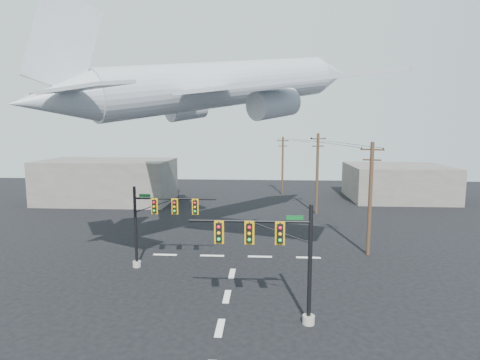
# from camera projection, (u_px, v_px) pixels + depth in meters

# --- Properties ---
(ground) EXTENTS (120.00, 120.00, 0.00)m
(ground) POSITION_uv_depth(u_px,v_px,m) (220.00, 328.00, 21.53)
(ground) COLOR black
(ground) RESTS_ON ground
(lane_markings) EXTENTS (14.00, 21.20, 0.01)m
(lane_markings) POSITION_uv_depth(u_px,v_px,m) (229.00, 288.00, 26.80)
(lane_markings) COLOR white
(lane_markings) RESTS_ON ground
(signal_mast_near) EXTENTS (6.85, 0.73, 6.67)m
(signal_mast_near) POSITION_uv_depth(u_px,v_px,m) (279.00, 257.00, 21.52)
(signal_mast_near) COLOR gray
(signal_mast_near) RESTS_ON ground
(signal_mast_far) EXTENTS (6.49, 0.69, 6.27)m
(signal_mast_far) POSITION_uv_depth(u_px,v_px,m) (156.00, 222.00, 30.24)
(signal_mast_far) COLOR gray
(signal_mast_far) RESTS_ON ground
(utility_pole_a) EXTENTS (1.80, 0.84, 9.50)m
(utility_pole_a) POSITION_uv_depth(u_px,v_px,m) (370.00, 197.00, 33.17)
(utility_pole_a) COLOR #4B3320
(utility_pole_a) RESTS_ON ground
(utility_pole_b) EXTENTS (1.94, 0.77, 9.91)m
(utility_pole_b) POSITION_uv_depth(u_px,v_px,m) (317.00, 172.00, 48.93)
(utility_pole_b) COLOR #4B3320
(utility_pole_b) RESTS_ON ground
(utility_pole_c) EXTENTS (1.76, 0.86, 9.11)m
(utility_pole_c) POSITION_uv_depth(u_px,v_px,m) (283.00, 164.00, 63.26)
(utility_pole_c) COLOR #4B3320
(utility_pole_c) RESTS_ON ground
(power_lines) EXTENTS (7.64, 30.03, 0.22)m
(power_lines) POSITION_uv_depth(u_px,v_px,m) (317.00, 142.00, 47.73)
(power_lines) COLOR black
(airliner) EXTENTS (27.31, 27.15, 8.67)m
(airliner) POSITION_uv_depth(u_px,v_px,m) (227.00, 85.00, 32.90)
(airliner) COLOR #B0B7BD
(building_left) EXTENTS (18.00, 10.00, 6.00)m
(building_left) POSITION_uv_depth(u_px,v_px,m) (108.00, 181.00, 56.98)
(building_left) COLOR slate
(building_left) RESTS_ON ground
(building_right) EXTENTS (14.00, 12.00, 5.00)m
(building_right) POSITION_uv_depth(u_px,v_px,m) (397.00, 182.00, 59.40)
(building_right) COLOR slate
(building_right) RESTS_ON ground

